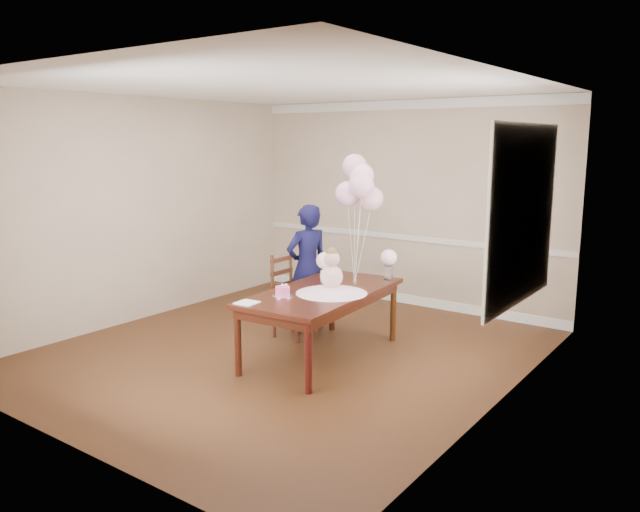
{
  "coord_description": "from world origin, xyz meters",
  "views": [
    {
      "loc": [
        3.93,
        -4.84,
        2.19
      ],
      "look_at": [
        0.37,
        0.09,
        1.05
      ],
      "focal_mm": 35.0,
      "sensor_mm": 36.0,
      "label": 1
    }
  ],
  "objects_px": {
    "dining_table_top": "(322,293)",
    "woman": "(307,267)",
    "birthday_cake": "(283,291)",
    "dining_chair_seat": "(295,301)"
  },
  "relations": [
    {
      "from": "dining_table_top",
      "to": "dining_chair_seat",
      "type": "xyz_separation_m",
      "value": [
        -0.64,
        0.37,
        -0.26
      ]
    },
    {
      "from": "dining_table_top",
      "to": "dining_chair_seat",
      "type": "distance_m",
      "value": 0.79
    },
    {
      "from": "dining_table_top",
      "to": "woman",
      "type": "bearing_deg",
      "value": 131.54
    },
    {
      "from": "birthday_cake",
      "to": "dining_chair_seat",
      "type": "bearing_deg",
      "value": 121.13
    },
    {
      "from": "dining_chair_seat",
      "to": "dining_table_top",
      "type": "bearing_deg",
      "value": -30.13
    },
    {
      "from": "dining_table_top",
      "to": "birthday_cake",
      "type": "bearing_deg",
      "value": -113.96
    },
    {
      "from": "dining_table_top",
      "to": "dining_chair_seat",
      "type": "height_order",
      "value": "dining_table_top"
    },
    {
      "from": "dining_table_top",
      "to": "woman",
      "type": "relative_size",
      "value": 1.27
    },
    {
      "from": "woman",
      "to": "dining_table_top",
      "type": "bearing_deg",
      "value": 67.57
    },
    {
      "from": "birthday_cake",
      "to": "dining_chair_seat",
      "type": "relative_size",
      "value": 0.35
    }
  ]
}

